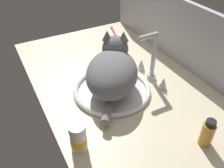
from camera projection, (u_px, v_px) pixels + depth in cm
name	position (u px, v px, depth cm)	size (l,w,h in cm)	color
countertop	(121.00, 89.00, 105.71)	(122.96, 68.50, 3.00)	beige
backsplash_wall	(189.00, 41.00, 109.80)	(122.96, 2.40, 33.20)	#B2B7BC
sink_basin	(112.00, 90.00, 101.41)	(32.78, 32.78, 2.10)	white
faucet	(152.00, 62.00, 103.91)	(19.96, 10.44, 22.99)	silver
cat	(113.00, 69.00, 97.67)	(37.05, 34.04, 20.12)	slate
amber_bottle	(207.00, 133.00, 77.34)	(4.27, 4.27, 10.50)	gold
pill_bottle	(78.00, 138.00, 75.80)	(5.54, 5.54, 10.45)	white
toothbrush	(114.00, 33.00, 145.89)	(18.98, 5.95, 1.70)	#D83359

